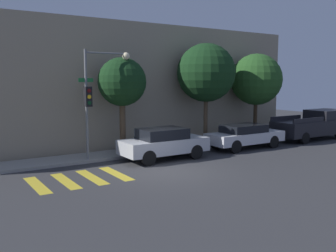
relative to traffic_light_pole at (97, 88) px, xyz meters
name	(u,v)px	position (x,y,z in m)	size (l,w,h in m)	color
ground_plane	(164,172)	(1.51, -3.37, -3.43)	(60.00, 60.00, 0.00)	#333335
sidewalk	(121,154)	(1.51, 0.78, -3.36)	(26.00, 1.90, 0.14)	gray
building_row	(88,85)	(1.51, 5.13, 0.05)	(26.00, 6.00, 6.95)	gray
crosswalk	(79,179)	(-1.87, -2.57, -3.42)	(3.57, 2.60, 0.00)	gold
traffic_light_pole	(97,88)	(0.00, 0.00, 0.00)	(2.56, 0.56, 5.18)	slate
sedan_near_corner	(164,143)	(2.80, -1.27, -2.63)	(4.24, 1.82, 1.51)	#B7BABF
sedan_middle	(245,135)	(8.14, -1.27, -2.69)	(4.59, 1.74, 1.34)	silver
pickup_truck	(314,125)	(14.24, -1.27, -2.48)	(5.59, 1.96, 1.86)	black
tree_near_corner	(122,83)	(1.59, 0.68, 0.24)	(2.42, 2.42, 4.92)	brown
tree_midblock	(206,73)	(6.90, 0.68, 0.77)	(3.34, 3.34, 5.88)	brown
tree_far_end	(256,80)	(10.93, 0.68, 0.39)	(3.23, 3.23, 5.44)	#42301E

